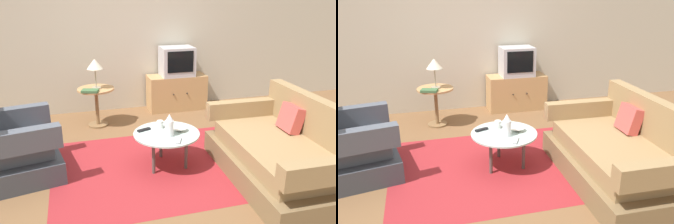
# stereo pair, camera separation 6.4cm
# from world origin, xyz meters

# --- Properties ---
(ground_plane) EXTENTS (16.00, 16.00, 0.00)m
(ground_plane) POSITION_xyz_m (0.00, 0.00, 0.00)
(ground_plane) COLOR brown
(back_wall) EXTENTS (9.00, 0.12, 2.70)m
(back_wall) POSITION_xyz_m (0.00, 2.24, 1.35)
(back_wall) COLOR #BCB29E
(back_wall) RESTS_ON ground
(area_rug) EXTENTS (2.53, 1.85, 0.00)m
(area_rug) POSITION_xyz_m (0.12, 0.07, 0.00)
(area_rug) COLOR maroon
(area_rug) RESTS_ON ground
(armchair) EXTENTS (0.96, 1.02, 0.95)m
(armchair) POSITION_xyz_m (-1.51, 0.28, 0.33)
(armchair) COLOR #3E424B
(armchair) RESTS_ON ground
(couch) EXTENTS (1.01, 1.75, 0.84)m
(couch) POSITION_xyz_m (1.22, -0.51, 0.28)
(couch) COLOR brown
(couch) RESTS_ON ground
(coffee_table) EXTENTS (0.73, 0.73, 0.40)m
(coffee_table) POSITION_xyz_m (0.12, 0.06, 0.37)
(coffee_table) COLOR #B2C6C1
(coffee_table) RESTS_ON ground
(side_table) EXTENTS (0.52, 0.52, 0.57)m
(side_table) POSITION_xyz_m (-0.53, 1.52, 0.41)
(side_table) COLOR tan
(side_table) RESTS_ON ground
(tv_stand) EXTENTS (0.95, 0.43, 0.57)m
(tv_stand) POSITION_xyz_m (0.81, 1.94, 0.28)
(tv_stand) COLOR tan
(tv_stand) RESTS_ON ground
(television) EXTENTS (0.52, 0.40, 0.46)m
(television) POSITION_xyz_m (0.81, 1.93, 0.80)
(television) COLOR #B7B7BC
(television) RESTS_ON tv_stand
(table_lamp) EXTENTS (0.23, 0.23, 0.42)m
(table_lamp) POSITION_xyz_m (-0.52, 1.50, 0.90)
(table_lamp) COLOR #9E937A
(table_lamp) RESTS_ON side_table
(vase) EXTENTS (0.09, 0.09, 0.25)m
(vase) POSITION_xyz_m (0.13, -0.02, 0.52)
(vase) COLOR white
(vase) RESTS_ON coffee_table
(mug) EXTENTS (0.12, 0.07, 0.09)m
(mug) POSITION_xyz_m (0.09, 0.22, 0.45)
(mug) COLOR white
(mug) RESTS_ON coffee_table
(bowl) EXTENTS (0.18, 0.18, 0.04)m
(bowl) POSITION_xyz_m (0.27, 0.08, 0.42)
(bowl) COLOR silver
(bowl) RESTS_ON coffee_table
(tv_remote_dark) EXTENTS (0.16, 0.09, 0.02)m
(tv_remote_dark) POSITION_xyz_m (-0.11, 0.19, 0.41)
(tv_remote_dark) COLOR black
(tv_remote_dark) RESTS_ON coffee_table
(tv_remote_silver) EXTENTS (0.10, 0.15, 0.02)m
(tv_remote_silver) POSITION_xyz_m (0.18, -0.19, 0.41)
(tv_remote_silver) COLOR #B2B2B7
(tv_remote_silver) RESTS_ON coffee_table
(book) EXTENTS (0.25, 0.20, 0.03)m
(book) POSITION_xyz_m (-0.61, 1.34, 0.58)
(book) COLOR #3D663D
(book) RESTS_ON side_table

